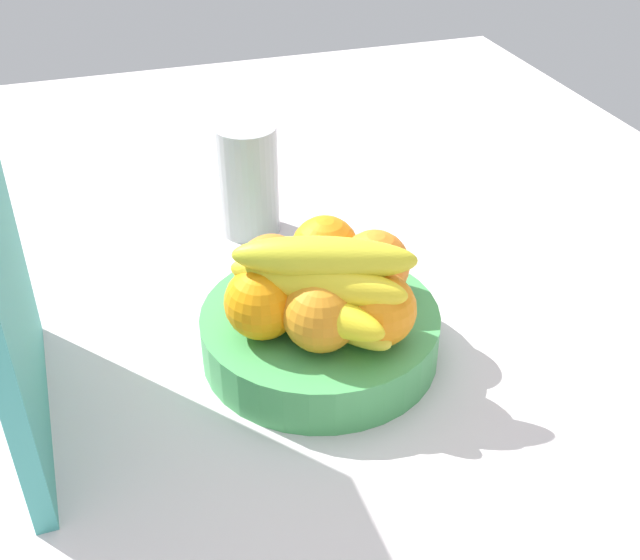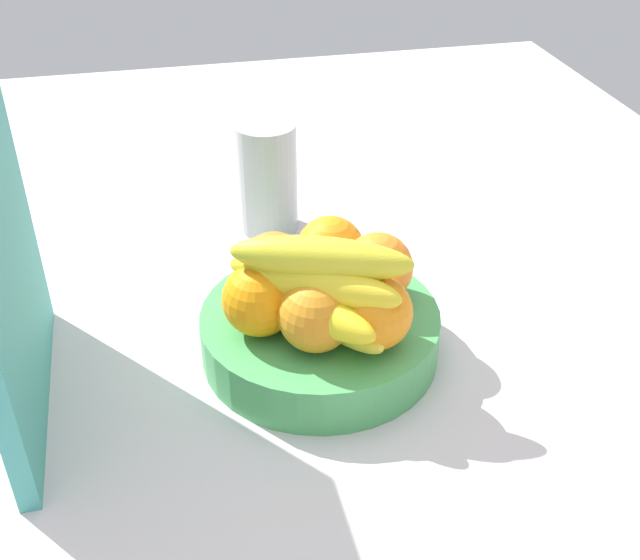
% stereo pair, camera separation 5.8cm
% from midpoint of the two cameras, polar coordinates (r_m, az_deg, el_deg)
% --- Properties ---
extents(ground_plane, '(1.80, 1.40, 0.03)m').
position_cam_midpoint_polar(ground_plane, '(0.85, -0.20, -5.06)').
color(ground_plane, silver).
extents(fruit_bowl, '(0.24, 0.24, 0.05)m').
position_cam_midpoint_polar(fruit_bowl, '(0.80, 2.07, -3.93)').
color(fruit_bowl, '#48A459').
rests_on(fruit_bowl, ground_plane).
extents(orange_front_left, '(0.07, 0.07, 0.07)m').
position_cam_midpoint_polar(orange_front_left, '(0.82, 2.78, 2.14)').
color(orange_front_left, orange).
rests_on(orange_front_left, fruit_bowl).
extents(orange_front_right, '(0.07, 0.07, 0.07)m').
position_cam_midpoint_polar(orange_front_right, '(0.79, -1.23, 0.89)').
color(orange_front_right, orange).
rests_on(orange_front_right, fruit_bowl).
extents(orange_center, '(0.07, 0.07, 0.07)m').
position_cam_midpoint_polar(orange_center, '(0.74, -2.20, -1.46)').
color(orange_center, orange).
rests_on(orange_center, fruit_bowl).
extents(orange_back_left, '(0.07, 0.07, 0.07)m').
position_cam_midpoint_polar(orange_back_left, '(0.72, 1.98, -2.56)').
color(orange_back_left, orange).
rests_on(orange_back_left, fruit_bowl).
extents(orange_back_right, '(0.07, 0.07, 0.07)m').
position_cam_midpoint_polar(orange_back_right, '(0.73, 6.23, -2.41)').
color(orange_back_right, orange).
rests_on(orange_back_right, fruit_bowl).
extents(orange_top_stack, '(0.07, 0.07, 0.07)m').
position_cam_midpoint_polar(orange_top_stack, '(0.79, 6.29, 0.84)').
color(orange_top_stack, orange).
rests_on(orange_top_stack, fruit_bowl).
extents(banana_bunch, '(0.18, 0.18, 0.11)m').
position_cam_midpoint_polar(banana_bunch, '(0.73, 1.94, -0.64)').
color(banana_bunch, yellow).
rests_on(banana_bunch, fruit_bowl).
extents(thermos_tumbler, '(0.08, 0.08, 0.14)m').
position_cam_midpoint_polar(thermos_tumbler, '(1.00, -2.20, 7.41)').
color(thermos_tumbler, '#B2B3B6').
rests_on(thermos_tumbler, ground_plane).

